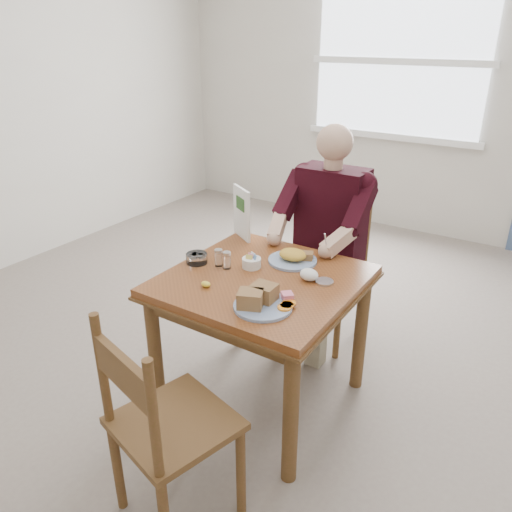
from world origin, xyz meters
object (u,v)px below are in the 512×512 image
Objects in this scene: chair_far at (329,268)px; near_plate at (261,300)px; table at (263,297)px; chair_near at (164,427)px; diner at (326,223)px; far_plate at (294,257)px.

chair_far is 2.96× the size of near_plate.
table is 2.87× the size of near_plate.
chair_far is at bearing 92.69° from chair_near.
table is at bearing 95.28° from chair_near.
diner reaches higher than near_plate.
chair_far is at bearing 90.01° from diner.
chair_far is 1.10m from near_plate.
diner is (0.00, -0.09, 0.33)m from chair_far.
chair_far reaches higher than near_plate.
chair_far is at bearing 94.24° from far_plate.
far_plate is (0.04, 0.24, 0.14)m from table.
chair_near reaches higher than far_plate.
table is 0.66× the size of diner.
chair_near is 2.88× the size of far_plate.
diner is at bearing -89.99° from chair_far.
diner is 4.32× the size of near_plate.
chair_near is at bearing -87.31° from chair_far.
chair_far reaches higher than far_plate.
diner reaches higher than far_plate.
diner reaches higher than table.
chair_near is (0.08, -0.82, -0.16)m from table.
table is 0.73m from diner.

